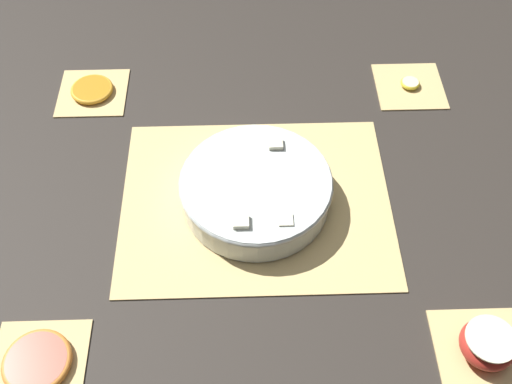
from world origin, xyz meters
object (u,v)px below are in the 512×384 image
at_px(apple_half, 487,344).
at_px(grapefruit_slice, 37,362).
at_px(orange_slice_whole, 92,89).
at_px(banana_coin_single, 410,83).
at_px(fruit_salad_bowl, 256,189).

relative_size(apple_half, grapefruit_slice, 0.79).
relative_size(orange_slice_whole, banana_coin_single, 2.18).
relative_size(fruit_salad_bowl, apple_half, 3.27).
bearing_deg(orange_slice_whole, grapefruit_slice, 90.00).
bearing_deg(grapefruit_slice, orange_slice_whole, -90.00).
distance_m(fruit_salad_bowl, apple_half, 0.44).
relative_size(orange_slice_whole, grapefruit_slice, 0.85).
relative_size(banana_coin_single, grapefruit_slice, 0.39).
bearing_deg(apple_half, banana_coin_single, -90.00).
xyz_separation_m(fruit_salad_bowl, orange_slice_whole, (0.33, -0.29, -0.03)).
xyz_separation_m(fruit_salad_bowl, grapefruit_slice, (0.33, 0.29, -0.03)).
bearing_deg(grapefruit_slice, apple_half, 180.00).
height_order(orange_slice_whole, banana_coin_single, orange_slice_whole).
bearing_deg(banana_coin_single, grapefruit_slice, 41.44).
distance_m(orange_slice_whole, grapefruit_slice, 0.58).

